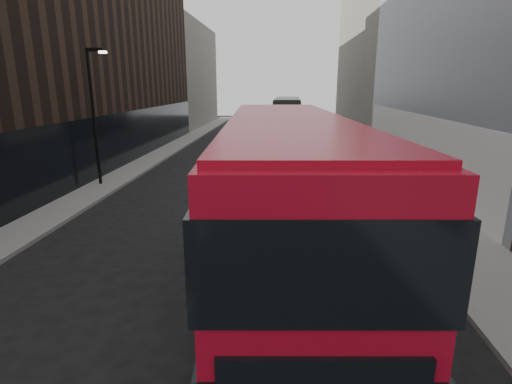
% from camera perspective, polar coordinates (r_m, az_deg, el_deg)
% --- Properties ---
extents(sidewalk_right, '(3.00, 80.00, 0.15)m').
position_cam_1_polar(sidewalk_right, '(28.63, 15.75, 3.88)').
color(sidewalk_right, slate).
rests_on(sidewalk_right, ground).
extents(sidewalk_left, '(2.00, 80.00, 0.15)m').
position_cam_1_polar(sidewalk_left, '(29.61, -15.13, 4.28)').
color(sidewalk_left, slate).
rests_on(sidewalk_left, ground).
extents(building_victorian, '(6.50, 24.00, 21.00)m').
position_cam_1_polar(building_victorian, '(47.73, 16.69, 19.64)').
color(building_victorian, '#656159').
rests_on(building_victorian, ground).
extents(building_left_mid, '(5.00, 24.00, 14.00)m').
position_cam_1_polar(building_left_mid, '(35.09, -18.88, 16.99)').
color(building_left_mid, black).
rests_on(building_left_mid, ground).
extents(building_left_far, '(5.00, 20.00, 13.00)m').
position_cam_1_polar(building_left_far, '(56.08, -10.01, 16.01)').
color(building_left_far, '#656159').
rests_on(building_left_far, ground).
extents(street_lamp, '(1.06, 0.22, 7.00)m').
position_cam_1_polar(street_lamp, '(22.77, -22.08, 11.05)').
color(street_lamp, black).
rests_on(street_lamp, sidewalk_left).
extents(red_bus, '(3.45, 11.69, 4.66)m').
position_cam_1_polar(red_bus, '(9.59, 4.22, -1.69)').
color(red_bus, maroon).
rests_on(red_bus, ground).
extents(grey_bus, '(3.07, 12.27, 3.94)m').
position_cam_1_polar(grey_bus, '(45.87, 4.46, 10.96)').
color(grey_bus, black).
rests_on(grey_bus, ground).
extents(car_a, '(1.88, 4.36, 1.47)m').
position_cam_1_polar(car_a, '(20.14, 6.88, 1.70)').
color(car_a, black).
rests_on(car_a, ground).
extents(car_b, '(2.02, 4.86, 1.56)m').
position_cam_1_polar(car_b, '(22.89, 3.19, 3.53)').
color(car_b, '#9C9FA5').
rests_on(car_b, ground).
extents(car_c, '(2.40, 4.74, 1.32)m').
position_cam_1_polar(car_c, '(28.61, 7.61, 5.49)').
color(car_c, black).
rests_on(car_c, ground).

